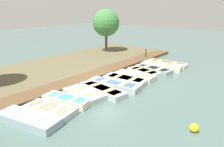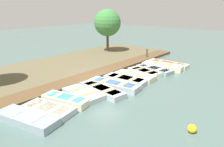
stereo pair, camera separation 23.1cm
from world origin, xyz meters
The scene contains 18 objects.
ground_plane centered at (0.00, 0.00, 0.00)m, with size 80.00×80.00×0.00m, color #4C6660.
shore_bank centered at (-5.00, 0.00, 0.11)m, with size 8.00×24.00×0.22m.
dock_walkway centered at (-1.51, 0.00, 0.11)m, with size 1.51×23.30×0.23m.
rowboat_0 centered at (0.99, -6.49, 0.19)m, with size 3.30×1.72×0.39m.
rowboat_1 centered at (0.91, -5.28, 0.17)m, with size 2.87×1.74×0.34m.
rowboat_2 centered at (0.71, -4.03, 0.20)m, with size 2.86×1.55×0.41m.
rowboat_3 centered at (0.74, -2.77, 0.17)m, with size 2.79×1.47×0.34m.
rowboat_4 centered at (1.17, -1.65, 0.18)m, with size 3.47×1.40×0.37m.
rowboat_5 centered at (1.21, -0.53, 0.20)m, with size 3.58×1.55×0.41m.
rowboat_6 centered at (1.11, 0.89, 0.18)m, with size 3.21×1.52×0.36m.
rowboat_7 centered at (1.18, 1.90, 0.20)m, with size 3.05×1.33×0.39m.
rowboat_8 centered at (1.13, 3.30, 0.17)m, with size 2.78×1.52×0.34m.
rowboat_9 centered at (1.33, 4.49, 0.17)m, with size 3.20×1.52×0.34m.
rowboat_10 centered at (1.46, 5.64, 0.22)m, with size 3.51×1.70×0.44m.
rowboat_11 centered at (1.38, 6.75, 0.18)m, with size 3.59×1.06×0.36m.
mooring_post_far centered at (-1.42, 7.78, 0.54)m, with size 0.13×0.13×1.07m.
buoy centered at (7.09, -2.46, 0.19)m, with size 0.38×0.38×0.38m.
park_tree_left centered at (-6.27, 7.37, 3.34)m, with size 2.90×2.90×4.80m.
Camera 1 is at (9.53, -10.93, 5.12)m, focal length 35.00 mm.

